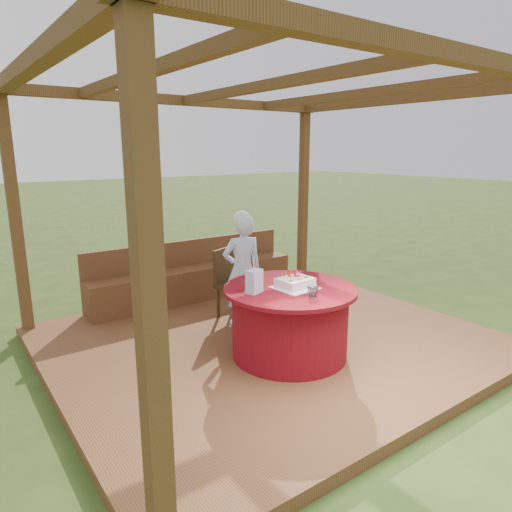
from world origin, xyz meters
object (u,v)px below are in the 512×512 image
(bench, at_px, (195,279))
(elderly_woman, at_px, (242,268))
(table, at_px, (290,321))
(chair, at_px, (231,280))
(drinking_glass, at_px, (313,291))
(gift_bag, at_px, (254,281))
(birthday_cake, at_px, (295,283))

(bench, height_order, elderly_woman, elderly_woman)
(table, distance_m, chair, 1.32)
(table, height_order, drinking_glass, drinking_glass)
(gift_bag, bearing_deg, table, -30.52)
(chair, bearing_deg, birthday_cake, -95.04)
(bench, relative_size, chair, 3.53)
(drinking_glass, bearing_deg, birthday_cake, 81.27)
(chair, relative_size, gift_bag, 3.80)
(table, height_order, chair, chair)
(table, distance_m, gift_bag, 0.61)
(chair, xyz_separation_m, elderly_woman, (-0.05, -0.32, 0.22))
(table, distance_m, drinking_glass, 0.53)
(table, distance_m, elderly_woman, 1.04)
(bench, bearing_deg, drinking_glass, -92.86)
(bench, relative_size, elderly_woman, 2.21)
(table, bearing_deg, chair, 83.68)
(table, xyz_separation_m, gift_bag, (-0.39, 0.07, 0.46))
(chair, bearing_deg, table, -96.32)
(bench, xyz_separation_m, birthday_cake, (-0.08, -2.23, 0.50))
(elderly_woman, relative_size, birthday_cake, 3.39)
(bench, distance_m, table, 2.20)
(birthday_cake, xyz_separation_m, gift_bag, (-0.41, 0.11, 0.06))
(elderly_woman, bearing_deg, chair, 81.33)
(gift_bag, bearing_deg, chair, 46.39)
(gift_bag, bearing_deg, drinking_glass, -69.17)
(table, relative_size, chair, 1.55)
(bench, bearing_deg, elderly_woman, -90.47)
(table, xyz_separation_m, drinking_glass, (-0.02, -0.35, 0.40))
(birthday_cake, bearing_deg, gift_bag, 165.33)
(chair, xyz_separation_m, birthday_cake, (-0.12, -1.35, 0.31))
(bench, distance_m, drinking_glass, 2.59)
(table, bearing_deg, drinking_glass, -93.47)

